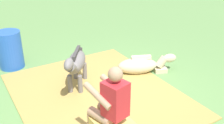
{
  "coord_description": "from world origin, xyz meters",
  "views": [
    {
      "loc": [
        -3.84,
        2.3,
        2.83
      ],
      "look_at": [
        0.29,
        -0.19,
        0.55
      ],
      "focal_mm": 43.18,
      "sensor_mm": 36.0,
      "label": 1
    }
  ],
  "objects_px": {
    "pony_standing": "(76,63)",
    "water_barrel": "(10,50)",
    "person_seated": "(109,103)",
    "pony_lying": "(142,65)"
  },
  "relations": [
    {
      "from": "pony_standing",
      "to": "water_barrel",
      "type": "xyz_separation_m",
      "value": [
        1.69,
        0.91,
        -0.12
      ]
    },
    {
      "from": "pony_lying",
      "to": "water_barrel",
      "type": "relative_size",
      "value": 1.53
    },
    {
      "from": "water_barrel",
      "to": "pony_standing",
      "type": "bearing_deg",
      "value": -151.83
    },
    {
      "from": "pony_standing",
      "to": "pony_lying",
      "type": "xyz_separation_m",
      "value": [
        -0.13,
        -1.52,
        -0.36
      ]
    },
    {
      "from": "pony_standing",
      "to": "water_barrel",
      "type": "bearing_deg",
      "value": 28.17
    },
    {
      "from": "pony_lying",
      "to": "water_barrel",
      "type": "height_order",
      "value": "water_barrel"
    },
    {
      "from": "person_seated",
      "to": "pony_standing",
      "type": "distance_m",
      "value": 1.76
    },
    {
      "from": "person_seated",
      "to": "pony_lying",
      "type": "bearing_deg",
      "value": -48.12
    },
    {
      "from": "person_seated",
      "to": "pony_standing",
      "type": "height_order",
      "value": "person_seated"
    },
    {
      "from": "pony_lying",
      "to": "pony_standing",
      "type": "bearing_deg",
      "value": 85.1
    }
  ]
}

